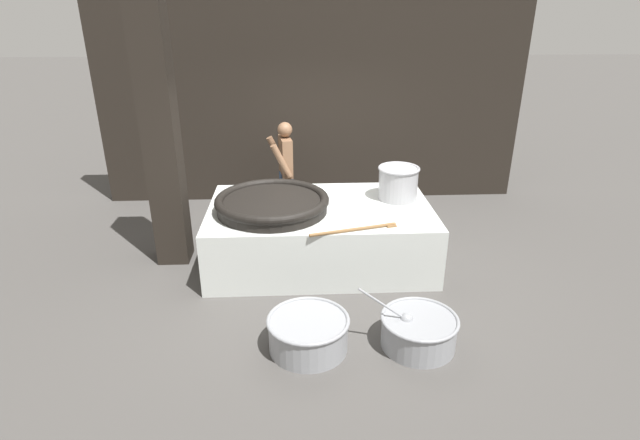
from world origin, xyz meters
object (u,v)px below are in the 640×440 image
object	(u,v)px
stock_pot	(398,182)
cook	(285,170)
prep_bowl_vegetables	(419,330)
prep_bowl_meat	(308,332)
giant_wok_near	(272,203)

from	to	relation	value
stock_pot	cook	size ratio (longest dim) A/B	0.35
cook	prep_bowl_vegetables	bearing A→B (deg)	103.57
prep_bowl_meat	prep_bowl_vegetables	bearing A→B (deg)	-0.57
giant_wok_near	cook	world-z (taller)	cook
stock_pot	cook	distance (m)	1.94
prep_bowl_vegetables	prep_bowl_meat	bearing A→B (deg)	179.43
giant_wok_near	cook	bearing A→B (deg)	84.29
giant_wok_near	prep_bowl_meat	size ratio (longest dim) A/B	1.74
stock_pot	giant_wok_near	bearing A→B (deg)	-168.02
giant_wok_near	cook	distance (m)	1.52
cook	prep_bowl_vegetables	xyz separation A→B (m)	(1.39, -3.33, -0.69)
giant_wok_near	prep_bowl_vegetables	size ratio (longest dim) A/B	1.42
giant_wok_near	cook	xyz separation A→B (m)	(0.15, 1.51, -0.03)
stock_pot	cook	bearing A→B (deg)	143.64
giant_wok_near	prep_bowl_vegetables	world-z (taller)	giant_wok_near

